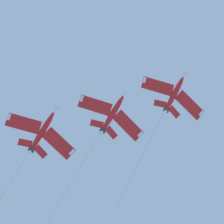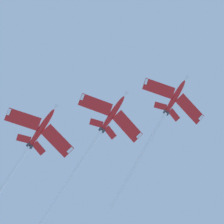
% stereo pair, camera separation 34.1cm
% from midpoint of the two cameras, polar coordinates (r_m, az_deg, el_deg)
% --- Properties ---
extents(jet_lead, '(19.84, 41.01, 17.48)m').
position_cam_midpoint_polar(jet_lead, '(120.02, 6.75, -0.83)').
color(jet_lead, red).
extents(jet_second, '(19.91, 43.82, 18.28)m').
position_cam_midpoint_polar(jet_second, '(114.98, -1.62, -3.24)').
color(jet_second, red).
extents(jet_third, '(19.79, 44.63, 18.69)m').
position_cam_midpoint_polar(jet_third, '(112.22, -11.13, -5.81)').
color(jet_third, red).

